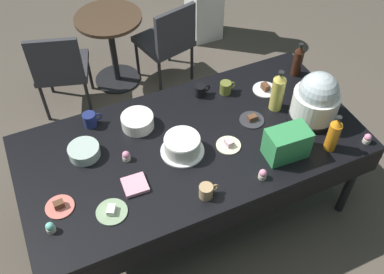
# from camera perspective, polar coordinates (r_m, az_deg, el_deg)

# --- Properties ---
(ground) EXTENTS (9.00, 9.00, 0.00)m
(ground) POSITION_cam_1_polar(r_m,az_deg,el_deg) (3.41, 0.00, -9.13)
(ground) COLOR brown
(potluck_table) EXTENTS (2.20, 1.10, 0.75)m
(potluck_table) POSITION_cam_1_polar(r_m,az_deg,el_deg) (2.86, 0.00, -1.52)
(potluck_table) COLOR black
(potluck_table) RESTS_ON ground
(frosted_layer_cake) EXTENTS (0.28, 0.28, 0.12)m
(frosted_layer_cake) POSITION_cam_1_polar(r_m,az_deg,el_deg) (2.72, -1.27, -1.09)
(frosted_layer_cake) COLOR silver
(frosted_layer_cake) RESTS_ON potluck_table
(slow_cooker) EXTENTS (0.32, 0.32, 0.36)m
(slow_cooker) POSITION_cam_1_polar(r_m,az_deg,el_deg) (2.97, 15.82, 4.72)
(slow_cooker) COLOR black
(slow_cooker) RESTS_ON potluck_table
(glass_salad_bowl) EXTENTS (0.20, 0.20, 0.07)m
(glass_salad_bowl) POSITION_cam_1_polar(r_m,az_deg,el_deg) (2.80, -13.81, -1.80)
(glass_salad_bowl) COLOR #B2C6BC
(glass_salad_bowl) RESTS_ON potluck_table
(ceramic_snack_bowl) EXTENTS (0.21, 0.21, 0.09)m
(ceramic_snack_bowl) POSITION_cam_1_polar(r_m,az_deg,el_deg) (2.90, -7.07, 2.03)
(ceramic_snack_bowl) COLOR silver
(ceramic_snack_bowl) RESTS_ON potluck_table
(dessert_plate_cream) EXTENTS (0.16, 0.16, 0.05)m
(dessert_plate_cream) POSITION_cam_1_polar(r_m,az_deg,el_deg) (2.80, 4.75, -0.98)
(dessert_plate_cream) COLOR beige
(dessert_plate_cream) RESTS_ON potluck_table
(dessert_plate_charcoal) EXTENTS (0.17, 0.17, 0.04)m
(dessert_plate_charcoal) POSITION_cam_1_polar(r_m,az_deg,el_deg) (2.97, 7.76, 2.28)
(dessert_plate_charcoal) COLOR #2D2D33
(dessert_plate_charcoal) RESTS_ON potluck_table
(dessert_plate_white) EXTENTS (0.17, 0.17, 0.05)m
(dessert_plate_white) POSITION_cam_1_polar(r_m,az_deg,el_deg) (3.21, 9.44, 6.19)
(dessert_plate_white) COLOR white
(dessert_plate_white) RESTS_ON potluck_table
(dessert_plate_coral) EXTENTS (0.16, 0.16, 0.05)m
(dessert_plate_coral) POSITION_cam_1_polar(r_m,az_deg,el_deg) (2.61, -16.79, -8.57)
(dessert_plate_coral) COLOR #E07266
(dessert_plate_coral) RESTS_ON potluck_table
(dessert_plate_sage) EXTENTS (0.18, 0.18, 0.04)m
(dessert_plate_sage) POSITION_cam_1_polar(r_m,az_deg,el_deg) (2.53, -10.37, -9.45)
(dessert_plate_sage) COLOR #8CA87F
(dessert_plate_sage) RESTS_ON potluck_table
(cupcake_mint) EXTENTS (0.05, 0.05, 0.07)m
(cupcake_mint) POSITION_cam_1_polar(r_m,az_deg,el_deg) (2.64, 9.15, -4.79)
(cupcake_mint) COLOR beige
(cupcake_mint) RESTS_ON potluck_table
(cupcake_lemon) EXTENTS (0.05, 0.05, 0.07)m
(cupcake_lemon) POSITION_cam_1_polar(r_m,az_deg,el_deg) (3.01, 21.78, -0.19)
(cupcake_lemon) COLOR beige
(cupcake_lemon) RESTS_ON potluck_table
(cupcake_vanilla) EXTENTS (0.05, 0.05, 0.07)m
(cupcake_vanilla) POSITION_cam_1_polar(r_m,az_deg,el_deg) (2.73, -8.53, -2.44)
(cupcake_vanilla) COLOR beige
(cupcake_vanilla) RESTS_ON potluck_table
(cupcake_rose) EXTENTS (0.05, 0.05, 0.07)m
(cupcake_rose) POSITION_cam_1_polar(r_m,az_deg,el_deg) (2.52, -17.89, -11.11)
(cupcake_rose) COLOR beige
(cupcake_rose) RESTS_ON potluck_table
(soda_bottle_cola) EXTENTS (0.07, 0.07, 0.27)m
(soda_bottle_cola) POSITION_cam_1_polar(r_m,az_deg,el_deg) (3.32, 13.56, 9.61)
(soda_bottle_cola) COLOR #33190F
(soda_bottle_cola) RESTS_ON potluck_table
(soda_bottle_orange_juice) EXTENTS (0.08, 0.08, 0.27)m
(soda_bottle_orange_juice) POSITION_cam_1_polar(r_m,az_deg,el_deg) (2.83, 17.88, 0.36)
(soda_bottle_orange_juice) COLOR orange
(soda_bottle_orange_juice) RESTS_ON potluck_table
(soda_bottle_ginger_ale) EXTENTS (0.09, 0.09, 0.31)m
(soda_bottle_ginger_ale) POSITION_cam_1_polar(r_m,az_deg,el_deg) (3.00, 11.06, 5.79)
(soda_bottle_ginger_ale) COLOR gold
(soda_bottle_ginger_ale) RESTS_ON potluck_table
(coffee_mug_black) EXTENTS (0.12, 0.08, 0.09)m
(coffee_mug_black) POSITION_cam_1_polar(r_m,az_deg,el_deg) (3.11, 1.12, 6.05)
(coffee_mug_black) COLOR black
(coffee_mug_black) RESTS_ON potluck_table
(coffee_mug_tan) EXTENTS (0.12, 0.08, 0.09)m
(coffee_mug_tan) POSITION_cam_1_polar(r_m,az_deg,el_deg) (2.52, 1.89, -7.02)
(coffee_mug_tan) COLOR tan
(coffee_mug_tan) RESTS_ON potluck_table
(coffee_mug_navy) EXTENTS (0.13, 0.09, 0.09)m
(coffee_mug_navy) POSITION_cam_1_polar(r_m,az_deg,el_deg) (2.97, -13.06, 2.22)
(coffee_mug_navy) COLOR navy
(coffee_mug_navy) RESTS_ON potluck_table
(coffee_mug_olive) EXTENTS (0.12, 0.08, 0.09)m
(coffee_mug_olive) POSITION_cam_1_polar(r_m,az_deg,el_deg) (3.13, 4.42, 6.41)
(coffee_mug_olive) COLOR olive
(coffee_mug_olive) RESTS_ON potluck_table
(soda_carton) EXTENTS (0.27, 0.17, 0.20)m
(soda_carton) POSITION_cam_1_polar(r_m,az_deg,el_deg) (2.74, 12.20, -0.80)
(soda_carton) COLOR #338C4C
(soda_carton) RESTS_ON potluck_table
(paper_napkin_stack) EXTENTS (0.15, 0.15, 0.02)m
(paper_napkin_stack) POSITION_cam_1_polar(r_m,az_deg,el_deg) (2.61, -7.40, -6.17)
(paper_napkin_stack) COLOR pink
(paper_napkin_stack) RESTS_ON potluck_table
(maroon_chair_left) EXTENTS (0.55, 0.55, 0.85)m
(maroon_chair_left) POSITION_cam_1_polar(r_m,az_deg,el_deg) (3.95, -16.70, 8.69)
(maroon_chair_left) COLOR #333338
(maroon_chair_left) RESTS_ON ground
(maroon_chair_right) EXTENTS (0.53, 0.53, 0.85)m
(maroon_chair_right) POSITION_cam_1_polar(r_m,az_deg,el_deg) (4.13, -3.15, 12.57)
(maroon_chair_right) COLOR #333338
(maroon_chair_right) RESTS_ON ground
(round_cafe_table) EXTENTS (0.60, 0.60, 0.72)m
(round_cafe_table) POSITION_cam_1_polar(r_m,az_deg,el_deg) (4.19, -10.42, 12.54)
(round_cafe_table) COLOR #473323
(round_cafe_table) RESTS_ON ground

